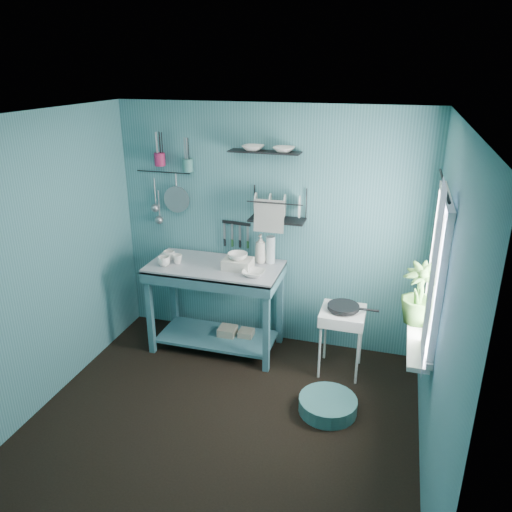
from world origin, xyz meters
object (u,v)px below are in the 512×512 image
(mug_right, at_px, (169,256))
(colander, at_px, (177,199))
(utensil_cup_magenta, at_px, (160,159))
(floor_basin, at_px, (328,405))
(hotplate_stand, at_px, (341,341))
(mug_mid, at_px, (177,259))
(soap_bottle, at_px, (260,249))
(storage_tin_small, at_px, (246,339))
(potted_plant, at_px, (419,294))
(mug_left, at_px, (164,261))
(work_counter, at_px, (216,307))
(frying_pan, at_px, (343,307))
(dish_rack, at_px, (277,205))
(storage_tin_large, at_px, (228,336))
(utensil_cup_teal, at_px, (188,165))
(wash_tub, at_px, (238,264))
(water_bottle, at_px, (271,250))

(mug_right, xyz_separation_m, colander, (-0.03, 0.32, 0.51))
(utensil_cup_magenta, relative_size, floor_basin, 0.26)
(hotplate_stand, bearing_deg, mug_mid, 171.76)
(soap_bottle, height_order, colander, colander)
(mug_mid, height_order, colander, colander)
(storage_tin_small, bearing_deg, hotplate_stand, -8.88)
(soap_bottle, height_order, potted_plant, potted_plant)
(mug_left, bearing_deg, colander, 96.26)
(utensil_cup_magenta, bearing_deg, work_counter, -23.38)
(work_counter, relative_size, frying_pan, 4.45)
(frying_pan, xyz_separation_m, colander, (-1.84, 0.40, 0.80))
(floor_basin, bearing_deg, storage_tin_small, 140.63)
(dish_rack, bearing_deg, storage_tin_large, -158.73)
(utensil_cup_teal, relative_size, storage_tin_small, 0.65)
(mug_right, xyz_separation_m, floor_basin, (1.80, -0.74, -0.93))
(mug_left, relative_size, potted_plant, 0.24)
(soap_bottle, xyz_separation_m, storage_tin_small, (-0.12, -0.12, -0.99))
(hotplate_stand, distance_m, storage_tin_large, 1.24)
(mug_mid, distance_m, wash_tub, 0.63)
(hotplate_stand, bearing_deg, work_counter, 168.97)
(wash_tub, bearing_deg, colander, 156.26)
(water_bottle, bearing_deg, utensil_cup_teal, 175.24)
(mug_mid, relative_size, utensil_cup_magenta, 0.77)
(mug_left, xyz_separation_m, colander, (-0.05, 0.48, 0.51))
(mug_right, distance_m, frying_pan, 1.84)
(hotplate_stand, height_order, dish_rack, dish_rack)
(work_counter, bearing_deg, mug_left, -155.16)
(work_counter, height_order, mug_mid, mug_mid)
(colander, bearing_deg, mug_left, -83.74)
(dish_rack, bearing_deg, utensil_cup_magenta, 176.86)
(wash_tub, height_order, soap_bottle, soap_bottle)
(mug_left, height_order, potted_plant, potted_plant)
(colander, bearing_deg, mug_mid, -68.28)
(wash_tub, bearing_deg, mug_mid, -176.37)
(soap_bottle, distance_m, water_bottle, 0.10)
(water_bottle, height_order, utensil_cup_magenta, utensil_cup_magenta)
(work_counter, distance_m, mug_left, 0.73)
(water_bottle, height_order, hotplate_stand, water_bottle)
(mug_right, distance_m, storage_tin_large, 1.07)
(potted_plant, distance_m, floor_basin, 1.25)
(work_counter, xyz_separation_m, mug_mid, (-0.38, -0.06, 0.52))
(wash_tub, bearing_deg, mug_left, -169.14)
(soap_bottle, xyz_separation_m, water_bottle, (0.10, 0.02, -0.01))
(potted_plant, distance_m, storage_tin_large, 2.15)
(utensil_cup_teal, height_order, storage_tin_small, utensil_cup_teal)
(mug_mid, relative_size, storage_tin_small, 0.50)
(hotplate_stand, bearing_deg, potted_plant, -37.80)
(mug_right, xyz_separation_m, utensil_cup_magenta, (-0.18, 0.29, 0.93))
(water_bottle, bearing_deg, floor_basin, -50.97)
(work_counter, xyz_separation_m, mug_right, (-0.50, 0.00, 0.52))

